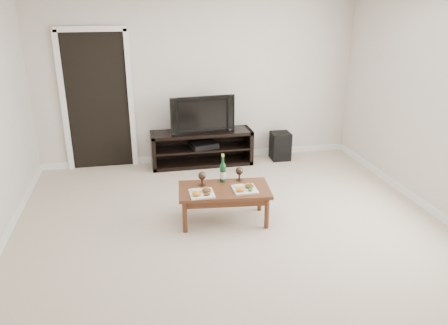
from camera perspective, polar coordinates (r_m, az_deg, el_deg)
floor at (r=4.81m, az=2.06°, el=-10.65°), size 5.50×5.50×0.00m
back_wall at (r=6.93m, az=-3.30°, el=10.69°), size 5.00×0.04×2.60m
doorway at (r=6.90m, az=-16.15°, el=7.54°), size 0.90×0.02×2.05m
media_console at (r=6.92m, az=-2.91°, el=1.91°), size 1.58×0.45×0.55m
television at (r=6.76m, az=-3.00°, el=6.43°), size 1.01×0.22×0.58m
av_receiver at (r=6.90m, az=-2.64°, el=2.30°), size 0.45×0.38×0.08m
subwoofer at (r=7.22m, az=7.35°, el=2.17°), size 0.31×0.31×0.45m
coffee_table at (r=5.18m, az=0.02°, el=-5.52°), size 1.11×0.68×0.42m
plate_left at (r=4.93m, az=-2.93°, el=-3.83°), size 0.27×0.27×0.07m
plate_right at (r=5.04m, az=2.73°, el=-3.27°), size 0.27×0.27×0.07m
wine_bottle at (r=5.22m, az=-0.16°, el=-0.72°), size 0.07×0.07×0.35m
goblet_left at (r=5.15m, az=-2.89°, el=-2.11°), size 0.09×0.09×0.17m
goblet_right at (r=5.29m, az=2.01°, el=-1.48°), size 0.09×0.09×0.17m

